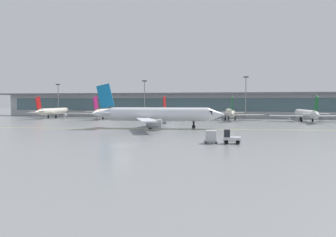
{
  "coord_description": "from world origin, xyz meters",
  "views": [
    {
      "loc": [
        16.14,
        -44.42,
        6.46
      ],
      "look_at": [
        3.05,
        17.79,
        3.0
      ],
      "focal_mm": 35.07,
      "sensor_mm": 36.0,
      "label": 1
    }
  ],
  "objects": [
    {
      "name": "gate_airplane_0",
      "position": [
        -51.55,
        67.65,
        2.39
      ],
      "size": [
        22.37,
        23.99,
        7.97
      ],
      "rotation": [
        0.0,
        0.0,
        1.56
      ],
      "color": "silver",
      "rests_on": "ground_plane"
    },
    {
      "name": "taxiing_regional_jet",
      "position": [
        -2.04,
        30.26,
        3.17
      ],
      "size": [
        31.93,
        29.51,
        10.57
      ],
      "rotation": [
        0.0,
        0.0,
        0.11
      ],
      "color": "silver",
      "rests_on": "ground_plane"
    },
    {
      "name": "taxiway_centreline_stripe",
      "position": [
        -1.63,
        28.31,
        0.0
      ],
      "size": [
        109.36,
        12.55,
        0.01
      ],
      "primitive_type": "cube",
      "rotation": [
        0.0,
        0.0,
        0.11
      ],
      "color": "yellow",
      "rests_on": "ground_plane"
    },
    {
      "name": "terminal_concourse",
      "position": [
        0.0,
        87.49,
        4.92
      ],
      "size": [
        171.08,
        11.0,
        9.6
      ],
      "color": "#B2B7BC",
      "rests_on": "ground_plane"
    },
    {
      "name": "gate_airplane_1",
      "position": [
        -28.9,
        65.9,
        2.39
      ],
      "size": [
        22.33,
        24.06,
        7.97
      ],
      "rotation": [
        0.0,
        0.0,
        1.51
      ],
      "color": "silver",
      "rests_on": "ground_plane"
    },
    {
      "name": "apron_light_mast_0",
      "position": [
        -55.58,
        77.92,
        7.35
      ],
      "size": [
        1.8,
        0.36,
        13.35
      ],
      "color": "gray",
      "rests_on": "ground_plane"
    },
    {
      "name": "apron_light_mast_1",
      "position": [
        -19.58,
        80.4,
        7.92
      ],
      "size": [
        1.8,
        0.36,
        14.47
      ],
      "color": "gray",
      "rests_on": "ground_plane"
    },
    {
      "name": "apron_light_mast_2",
      "position": [
        19.26,
        78.52,
        8.34
      ],
      "size": [
        1.8,
        0.36,
        15.3
      ],
      "color": "gray",
      "rests_on": "ground_plane"
    },
    {
      "name": "gate_airplane_2",
      "position": [
        -5.66,
        64.75,
        2.39
      ],
      "size": [
        22.37,
        24.02,
        7.97
      ],
      "rotation": [
        0.0,
        0.0,
        1.54
      ],
      "color": "white",
      "rests_on": "ground_plane"
    },
    {
      "name": "gate_airplane_4",
      "position": [
        37.23,
        63.87,
        2.39
      ],
      "size": [
        22.28,
        24.07,
        7.97
      ],
      "rotation": [
        0.0,
        0.0,
        1.66
      ],
      "color": "white",
      "rests_on": "ground_plane"
    },
    {
      "name": "ground_plane",
      "position": [
        0.0,
        0.0,
        0.0
      ],
      "size": [
        400.0,
        400.0,
        0.0
      ],
      "primitive_type": "plane",
      "color": "gray"
    },
    {
      "name": "gate_airplane_3",
      "position": [
        13.88,
        67.44,
        2.39
      ],
      "size": [
        22.29,
        24.07,
        7.97
      ],
      "rotation": [
        0.0,
        0.0,
        1.66
      ],
      "color": "silver",
      "rests_on": "ground_plane"
    },
    {
      "name": "cargo_dolly_lead",
      "position": [
        12.35,
        5.5,
        1.05
      ],
      "size": [
        2.16,
        1.67,
        1.94
      ],
      "rotation": [
        0.0,
        0.0,
        0.04
      ],
      "color": "#595B60",
      "rests_on": "ground_plane"
    },
    {
      "name": "baggage_tug",
      "position": [
        15.24,
        5.6,
        0.89
      ],
      "size": [
        2.65,
        1.7,
        2.1
      ],
      "rotation": [
        0.0,
        0.0,
        0.04
      ],
      "color": "silver",
      "rests_on": "ground_plane"
    }
  ]
}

